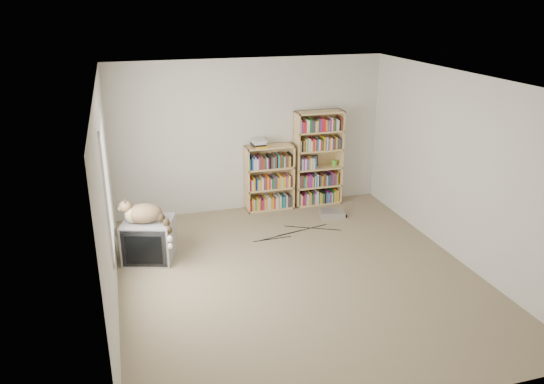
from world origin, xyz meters
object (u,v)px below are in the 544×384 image
object	(u,v)px
dvd_player	(332,213)
bookcase_tall	(318,160)
cat	(148,217)
crt_tv	(149,240)
bookcase_short	(269,180)

from	to	relation	value
dvd_player	bookcase_tall	bearing A→B (deg)	105.53
bookcase_tall	cat	bearing A→B (deg)	-154.19
crt_tv	dvd_player	world-z (taller)	crt_tv
bookcase_short	dvd_player	xyz separation A→B (m)	(0.90, -0.64, -0.46)
cat	dvd_player	distance (m)	3.14
cat	bookcase_tall	bearing A→B (deg)	33.75
cat	bookcase_tall	xyz separation A→B (m)	(2.94, 1.42, 0.12)
bookcase_short	dvd_player	distance (m)	1.19
bookcase_short	dvd_player	size ratio (longest dim) A/B	2.83
bookcase_tall	bookcase_short	xyz separation A→B (m)	(-0.86, 0.00, -0.27)
cat	dvd_player	xyz separation A→B (m)	(2.98, 0.79, -0.62)
bookcase_tall	dvd_player	bearing A→B (deg)	-86.96
crt_tv	bookcase_tall	size ratio (longest dim) A/B	0.49
cat	dvd_player	bearing A→B (deg)	22.78
crt_tv	dvd_player	xyz separation A→B (m)	(2.98, 0.69, -0.24)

